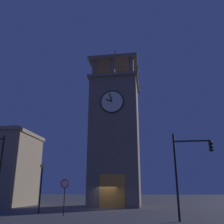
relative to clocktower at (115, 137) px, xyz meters
name	(u,v)px	position (x,y,z in m)	size (l,w,h in m)	color
ground_plane	(105,209)	(0.70, 4.74, -9.38)	(200.00, 200.00, 0.00)	#4C4C51
clocktower	(115,137)	(0.00, 0.00, 0.00)	(7.23, 7.50, 23.92)	#75665B
traffic_signal_near	(187,163)	(-7.35, 16.02, -5.42)	(2.84, 0.41, 6.19)	black
street_lamp	(41,178)	(5.75, 11.51, -6.14)	(0.44, 0.44, 4.57)	black
no_horn_sign	(65,187)	(2.76, 13.30, -7.02)	(0.78, 0.14, 3.01)	black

